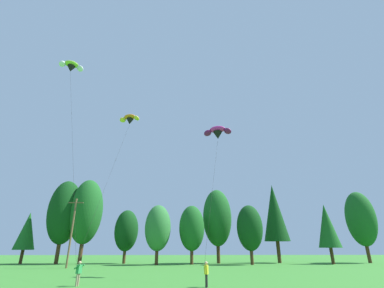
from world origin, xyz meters
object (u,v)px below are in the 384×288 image
object	(u,v)px
utility_pole	(72,230)
parafoil_kite_mid_magenta	(218,132)
kite_flyer_near	(79,271)
parafoil_kite_far_orange	(130,119)
kite_flyer_mid	(206,272)
parafoil_kite_high_lime_white	(71,66)

from	to	relation	value
utility_pole	parafoil_kite_mid_magenta	distance (m)	25.54
kite_flyer_near	parafoil_kite_far_orange	world-z (taller)	parafoil_kite_far_orange
kite_flyer_near	parafoil_kite_mid_magenta	distance (m)	20.08
kite_flyer_mid	parafoil_kite_high_lime_white	xyz separation A→B (m)	(-17.06, 9.36, 24.48)
utility_pole	parafoil_kite_mid_magenta	size ratio (longest dim) A/B	0.63
kite_flyer_mid	parafoil_kite_far_orange	xyz separation A→B (m)	(-10.47, 17.80, 20.86)
kite_flyer_near	kite_flyer_mid	distance (m)	9.40
kite_flyer_near	parafoil_kite_high_lime_white	xyz separation A→B (m)	(-7.70, 8.48, 24.47)
parafoil_kite_mid_magenta	parafoil_kite_high_lime_white	bearing A→B (deg)	176.93
kite_flyer_mid	parafoil_kite_far_orange	bearing A→B (deg)	120.47
utility_pole	kite_flyer_mid	xyz separation A→B (m)	(17.81, -20.05, -4.05)
parafoil_kite_far_orange	parafoil_kite_high_lime_white	bearing A→B (deg)	-127.94
parafoil_kite_mid_magenta	kite_flyer_mid	bearing A→B (deg)	-105.44
utility_pole	parafoil_kite_far_orange	distance (m)	18.48
utility_pole	parafoil_kite_far_orange	xyz separation A→B (m)	(7.33, -2.24, 16.81)
kite_flyer_mid	parafoil_kite_mid_magenta	size ratio (longest dim) A/B	0.11
utility_pole	kite_flyer_mid	distance (m)	27.12
utility_pole	kite_flyer_near	xyz separation A→B (m)	(8.45, -19.17, -4.04)
utility_pole	kite_flyer_mid	size ratio (longest dim) A/B	5.65
utility_pole	parafoil_kite_mid_magenta	world-z (taller)	parafoil_kite_mid_magenta
kite_flyer_mid	parafoil_kite_mid_magenta	world-z (taller)	parafoil_kite_mid_magenta
kite_flyer_near	kite_flyer_mid	xyz separation A→B (m)	(9.36, -0.88, -0.01)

